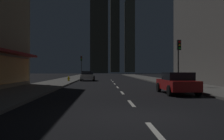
% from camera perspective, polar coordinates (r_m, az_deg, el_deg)
% --- Properties ---
extents(ground_plane, '(78.00, 136.00, 0.10)m').
position_cam_1_polar(ground_plane, '(40.00, -0.30, -2.37)').
color(ground_plane, black).
extents(sidewalk_right, '(4.00, 76.00, 0.15)m').
position_cam_1_polar(sidewalk_right, '(40.84, 9.58, -2.14)').
color(sidewalk_right, '#605E59').
rests_on(sidewalk_right, ground).
extents(sidewalk_left, '(4.00, 76.00, 0.15)m').
position_cam_1_polar(sidewalk_left, '(40.37, -10.28, -2.17)').
color(sidewalk_left, '#605E59').
rests_on(sidewalk_left, ground).
extents(lane_marking_center, '(0.16, 33.40, 0.01)m').
position_cam_1_polar(lane_marking_center, '(21.64, 1.36, -4.23)').
color(lane_marking_center, silver).
rests_on(lane_marking_center, ground).
extents(skyscraper_distant_tall, '(8.87, 5.26, 67.77)m').
position_cam_1_polar(skyscraper_distant_tall, '(122.45, -3.14, 15.29)').
color(skyscraper_distant_tall, '#454134').
rests_on(skyscraper_distant_tall, ground).
extents(skyscraper_distant_mid, '(6.35, 6.93, 76.14)m').
position_cam_1_polar(skyscraper_distant_mid, '(170.61, 0.69, 12.34)').
color(skyscraper_distant_mid, '#474335').
rests_on(skyscraper_distant_mid, ground).
extents(skyscraper_distant_short, '(6.43, 8.79, 49.89)m').
position_cam_1_polar(skyscraper_distant_short, '(166.13, 4.30, 8.08)').
color(skyscraper_distant_short, '#5E5946').
rests_on(skyscraper_distant_short, ground).
extents(car_parked_near, '(1.98, 4.24, 1.45)m').
position_cam_1_polar(car_parked_near, '(16.30, 15.49, -3.03)').
color(car_parked_near, '#B21919').
rests_on(car_parked_near, ground).
extents(car_parked_far, '(1.98, 4.24, 1.45)m').
position_cam_1_polar(car_parked_far, '(35.08, -5.91, -1.41)').
color(car_parked_far, silver).
rests_on(car_parked_far, ground).
extents(fire_hydrant_far_left, '(0.42, 0.30, 0.65)m').
position_cam_1_polar(fire_hydrant_far_left, '(31.68, -10.49, -2.07)').
color(fire_hydrant_far_left, gold).
rests_on(fire_hydrant_far_left, sidewalk_left).
extents(traffic_light_near_right, '(0.32, 0.48, 4.20)m').
position_cam_1_polar(traffic_light_near_right, '(22.06, 15.92, 4.14)').
color(traffic_light_near_right, '#2D2D2D').
rests_on(traffic_light_near_right, sidewalk_right).
extents(traffic_light_far_left, '(0.32, 0.48, 4.20)m').
position_cam_1_polar(traffic_light_far_left, '(45.60, -7.46, 2.00)').
color(traffic_light_far_left, '#2D2D2D').
rests_on(traffic_light_far_left, sidewalk_left).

